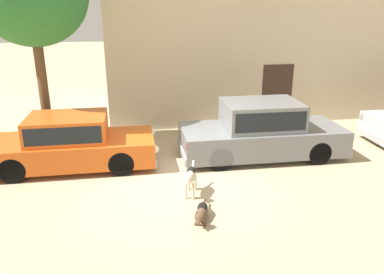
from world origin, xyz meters
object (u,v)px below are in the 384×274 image
at_px(parked_sedan_nearest, 70,142).
at_px(stray_dog_spotted, 202,212).
at_px(parked_sedan_second, 261,130).
at_px(stray_dog_tan, 191,176).

relative_size(parked_sedan_nearest, stray_dog_spotted, 4.17).
bearing_deg(parked_sedan_second, stray_dog_tan, -138.42).
distance_m(parked_sedan_nearest, parked_sedan_second, 5.06).
xyz_separation_m(stray_dog_spotted, stray_dog_tan, (-0.04, 1.03, 0.30)).
bearing_deg(stray_dog_tan, stray_dog_spotted, 19.29).
bearing_deg(parked_sedan_nearest, parked_sedan_second, -0.75).
distance_m(parked_sedan_second, stray_dog_tan, 3.03).
bearing_deg(parked_sedan_nearest, stray_dog_spotted, -47.33).
height_order(stray_dog_spotted, stray_dog_tan, stray_dog_tan).
bearing_deg(stray_dog_tan, parked_sedan_nearest, -109.90).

